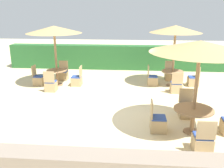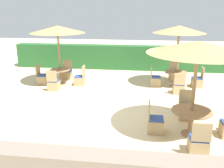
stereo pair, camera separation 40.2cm
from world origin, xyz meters
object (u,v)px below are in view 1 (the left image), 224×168
patio_chair_back_left_east (77,80)px  patio_chair_back_right_north (170,75)px  patio_chair_front_right_west (158,123)px  parasol_back_right (176,29)px  patio_chair_back_left_south (51,85)px  round_table_back_right (172,74)px  patio_chair_back_right_west (152,80)px  patio_chair_back_right_east (193,80)px  patio_chair_front_right_north (186,110)px  patio_chair_back_right_south (176,87)px  patio_chair_back_left_west (39,79)px  parasol_back_left (54,30)px  patio_chair_back_left_north (63,74)px  patio_chair_front_right_south (203,142)px  round_table_back_left (57,74)px  parasol_front_right (200,47)px  round_table_front_right (193,114)px

patio_chair_back_left_east → patio_chair_back_right_north: size_ratio=1.00×
patio_chair_front_right_west → parasol_back_right: (1.07, 4.55, 2.31)m
patio_chair_back_left_south → round_table_back_right: (5.35, 1.25, 0.28)m
parasol_back_right → patio_chair_back_right_west: parasol_back_right is taller
parasol_back_right → patio_chair_back_right_west: bearing=179.7°
patio_chair_front_right_west → patio_chair_back_right_east: 5.03m
patio_chair_front_right_north → patio_chair_back_right_south: bearing=-91.6°
patio_chair_back_left_west → patio_chair_back_right_east: same height
patio_chair_back_left_west → parasol_back_left: bearing=92.9°
parasol_back_left → parasol_back_right: parasol_back_right is taller
parasol_back_right → patio_chair_back_right_south: size_ratio=2.96×
patio_chair_front_right_west → patio_chair_back_right_north: 5.63m
patio_chair_front_right_west → parasol_back_right: parasol_back_right is taller
patio_chair_back_left_north → patio_chair_front_right_west: bearing=129.6°
patio_chair_front_right_south → patio_chair_back_left_south: bearing=140.8°
patio_chair_front_right_west → patio_chair_back_left_west: 6.61m
patio_chair_front_right_north → parasol_back_right: parasol_back_right is taller
patio_chair_back_right_south → patio_chair_back_right_east: (0.96, 1.03, 0.00)m
patio_chair_back_right_south → patio_chair_back_right_north: size_ratio=1.00×
patio_chair_front_right_south → patio_chair_front_right_west: same height
round_table_back_left → patio_chair_back_left_north: (0.01, 0.94, -0.28)m
patio_chair_back_left_north → patio_chair_back_right_east: (6.31, -0.55, 0.00)m
patio_chair_back_left_west → patio_chair_back_right_west: (5.30, 0.41, 0.00)m
parasol_front_right → patio_chair_back_left_west: (-6.14, 4.15, -2.24)m
patio_chair_back_right_west → patio_chair_front_right_north: bearing=14.0°
patio_chair_back_left_south → patio_chair_back_left_west: 1.20m
patio_chair_back_left_east → patio_chair_back_left_west: (-1.81, -0.04, 0.00)m
patio_chair_front_right_north → patio_chair_back_right_east: same height
parasol_back_left → patio_chair_back_right_west: bearing=4.7°
patio_chair_front_right_north → patio_chair_front_right_south: 2.09m
round_table_back_right → patio_chair_back_right_west: size_ratio=1.07×
round_table_front_right → patio_chair_back_left_east: (-4.32, 4.20, -0.33)m
patio_chair_back_left_east → patio_chair_back_right_north: same height
round_table_back_left → patio_chair_front_right_west: bearing=-44.6°
round_table_back_right → patio_chair_back_right_west: bearing=179.7°
parasol_front_right → patio_chair_back_right_west: parasol_front_right is taller
patio_chair_back_left_south → parasol_back_right: 5.96m
patio_chair_front_right_west → parasol_back_left: (-4.26, 4.19, 2.29)m
patio_chair_back_left_east → parasol_back_right: size_ratio=0.34×
patio_chair_back_left_west → patio_chair_back_left_south: bearing=45.7°
patio_chair_back_left_south → patio_chair_back_left_west: (-0.86, 0.84, 0.00)m
patio_chair_front_right_north → patio_chair_front_right_south: (-0.01, -2.09, 0.00)m
parasol_back_left → round_table_back_right: bearing=3.9°
parasol_back_left → round_table_back_left: (0.00, 0.00, -2.00)m
patio_chair_front_right_south → round_table_back_right: patio_chair_front_right_south is taller
parasol_back_left → patio_chair_back_left_east: 2.47m
parasol_back_left → patio_chair_back_left_west: parasol_back_left is taller
round_table_front_right → patio_chair_back_right_west: size_ratio=1.21×
patio_chair_back_left_north → patio_chair_back_left_west: bearing=47.8°
patio_chair_front_right_west → patio_chair_back_left_south: bearing=-127.7°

